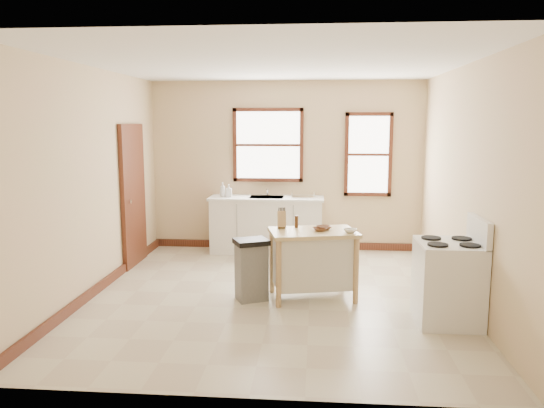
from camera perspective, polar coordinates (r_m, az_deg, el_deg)
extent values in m
plane|color=beige|center=(6.68, 0.23, -9.77)|extent=(5.00, 5.00, 0.00)
plane|color=white|center=(6.37, 0.24, 14.87)|extent=(5.00, 5.00, 0.00)
cube|color=#CFA888|center=(8.86, 1.53, 4.09)|extent=(4.50, 0.04, 2.80)
cube|color=#CFA888|center=(6.92, -18.68, 2.31)|extent=(0.04, 5.00, 2.80)
cube|color=#CFA888|center=(6.59, 20.15, 1.92)|extent=(0.04, 5.00, 2.80)
cube|color=#3C1B10|center=(8.15, -14.69, 0.92)|extent=(0.06, 0.90, 2.10)
cube|color=#3C1B10|center=(9.04, 1.48, -4.42)|extent=(4.50, 0.04, 0.12)
cube|color=#3C1B10|center=(7.18, -17.93, -8.37)|extent=(0.04, 5.00, 0.12)
cylinder|color=silver|center=(8.80, -0.48, 1.64)|extent=(0.03, 0.03, 0.22)
imported|color=#B2B2B2|center=(8.66, -5.32, 1.54)|extent=(0.11, 0.11, 0.24)
imported|color=#B2B2B2|center=(8.66, -4.66, 1.44)|extent=(0.10, 0.10, 0.20)
cylinder|color=#3D2410|center=(6.55, 2.65, -1.91)|extent=(0.06, 0.06, 0.15)
imported|color=brown|center=(6.38, 5.16, -2.72)|extent=(0.22, 0.22, 0.04)
imported|color=brown|center=(6.47, 5.61, -2.55)|extent=(0.24, 0.24, 0.04)
imported|color=silver|center=(6.32, 8.41, -2.85)|extent=(0.20, 0.20, 0.05)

